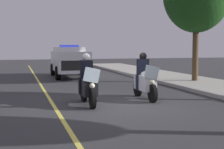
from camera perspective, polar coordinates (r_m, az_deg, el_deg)
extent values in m
plane|color=#333335|center=(10.74, 2.16, -5.42)|extent=(80.00, 80.00, 0.00)
cube|color=#E0D14C|center=(10.25, -10.00, -5.97)|extent=(48.00, 0.12, 0.01)
cylinder|color=black|center=(10.03, -3.49, -4.31)|extent=(0.64, 0.13, 0.64)
cylinder|color=black|center=(11.48, -5.06, -3.14)|extent=(0.64, 0.15, 0.64)
cube|color=black|center=(10.69, -4.32, -2.11)|extent=(1.21, 0.46, 0.56)
ellipsoid|color=black|center=(10.61, -4.27, -0.54)|extent=(0.57, 0.33, 0.24)
cube|color=silver|center=(10.03, -3.63, -0.10)|extent=(0.07, 0.56, 0.53)
sphere|color=#F9F4CC|center=(10.01, -3.55, -2.01)|extent=(0.17, 0.17, 0.17)
sphere|color=red|center=(10.14, -4.66, -0.46)|extent=(0.09, 0.09, 0.09)
sphere|color=#1933F2|center=(10.20, -2.90, -0.41)|extent=(0.09, 0.09, 0.09)
cube|color=black|center=(10.86, -4.57, 0.97)|extent=(0.29, 0.40, 0.60)
cube|color=black|center=(10.90, -3.46, -1.97)|extent=(0.18, 0.14, 0.56)
cube|color=black|center=(10.82, -5.53, -2.04)|extent=(0.18, 0.14, 0.56)
sphere|color=white|center=(10.82, -4.57, 3.07)|extent=(0.28, 0.28, 0.28)
cylinder|color=black|center=(11.21, 7.22, -3.36)|extent=(0.64, 0.13, 0.64)
cylinder|color=black|center=(12.59, 4.57, -2.42)|extent=(0.64, 0.15, 0.64)
cube|color=white|center=(11.84, 5.87, -1.44)|extent=(1.21, 0.46, 0.56)
ellipsoid|color=white|center=(11.76, 5.97, -0.01)|extent=(0.57, 0.33, 0.24)
cube|color=silver|center=(11.22, 7.06, 0.40)|extent=(0.07, 0.56, 0.53)
sphere|color=#F9F4CC|center=(11.19, 7.16, -1.31)|extent=(0.17, 0.17, 0.17)
sphere|color=red|center=(11.28, 6.05, 0.08)|extent=(0.09, 0.09, 0.09)
sphere|color=#1933F2|center=(11.40, 7.55, 0.12)|extent=(0.09, 0.09, 0.09)
cube|color=black|center=(12.00, 5.49, 1.34)|extent=(0.29, 0.40, 0.60)
cube|color=black|center=(12.07, 6.46, -1.32)|extent=(0.18, 0.14, 0.56)
cube|color=black|center=(11.93, 4.67, -1.38)|extent=(0.18, 0.14, 0.56)
sphere|color=black|center=(11.97, 5.54, 3.24)|extent=(0.28, 0.28, 0.28)
cube|color=silver|center=(20.56, -7.57, 2.37)|extent=(4.93, 1.98, 1.24)
cube|color=silver|center=(20.84, -7.71, 4.32)|extent=(2.43, 1.79, 0.36)
cube|color=#2633D8|center=(20.64, -7.64, 5.04)|extent=(0.30, 1.20, 0.14)
cube|color=black|center=(18.20, -6.51, 1.60)|extent=(0.15, 1.62, 0.56)
cylinder|color=black|center=(19.22, -4.25, 0.37)|extent=(0.80, 0.29, 0.80)
cylinder|color=black|center=(18.95, -9.59, 0.25)|extent=(0.80, 0.29, 0.80)
cylinder|color=black|center=(22.26, -5.82, 0.98)|extent=(0.80, 0.29, 0.80)
cylinder|color=black|center=(22.03, -10.44, 0.88)|extent=(0.80, 0.29, 0.80)
cylinder|color=#4C3823|center=(17.97, 14.59, 4.09)|extent=(0.32, 0.32, 3.23)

